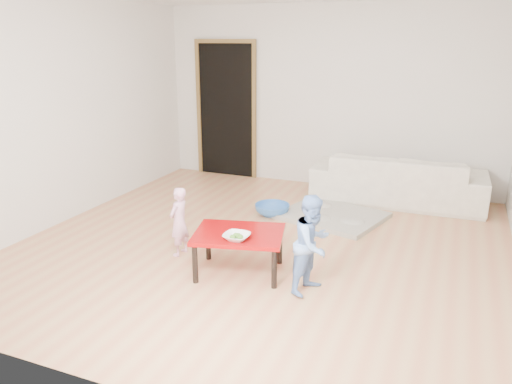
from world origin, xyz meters
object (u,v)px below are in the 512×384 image
Objects in this scene: child_blue at (313,244)px; sofa at (398,179)px; red_table at (239,253)px; child_pink at (179,222)px; bowl at (237,237)px; basin at (272,210)px.

sofa is at bearing 10.12° from child_blue.
red_table is at bearing 101.77° from child_blue.
child_pink reaches higher than red_table.
bowl is 0.54× the size of basin.
child_blue reaches higher than sofa.
child_blue is (1.46, -0.22, 0.08)m from child_pink.
bowl is (-1.04, -2.93, 0.11)m from sofa.
child_blue is at bearing -59.40° from basin.
bowl reaches higher than red_table.
child_pink is 1.65× the size of basin.
bowl is at bearing 115.71° from child_blue.
sofa is 2.85m from child_blue.
child_blue reaches higher than basin.
basin is (-1.37, -1.13, -0.26)m from sofa.
red_table is at bearing 107.87° from bowl.
child_pink is (-0.73, 0.15, 0.15)m from red_table.
red_table is 1.14× the size of child_pink.
sofa is 9.52× the size of bowl.
child_blue is at bearing 81.18° from sofa.
red_table reaches higher than basin.
child_pink is at bearing 53.53° from sofa.
bowl is at bearing -79.51° from basin.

